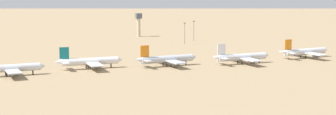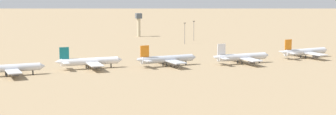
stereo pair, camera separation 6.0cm
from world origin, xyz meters
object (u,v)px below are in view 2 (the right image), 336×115
parked_jet_white_4 (241,57)px  control_tower (139,23)px  parked_jet_orange_3 (167,59)px  light_pole_east (185,32)px  parked_jet_teal_2 (89,61)px  light_pole_mid (194,29)px  parked_jet_white_1 (8,68)px  parked_jet_orange_5 (305,52)px

parked_jet_white_4 → control_tower: bearing=89.5°
parked_jet_orange_3 → light_pole_east: 117.25m
parked_jet_teal_2 → parked_jet_white_4: bearing=-8.7°
parked_jet_orange_3 → parked_jet_white_4: bearing=-14.4°
parked_jet_white_4 → control_tower: (-13.50, 179.42, 8.47)m
parked_jet_white_4 → light_pole_mid: size_ratio=2.38×
light_pole_east → parked_jet_white_4: bearing=-92.6°
parked_jet_white_4 → light_pole_east: 111.39m
parked_jet_orange_3 → control_tower: 176.83m
parked_jet_orange_3 → control_tower: control_tower is taller
parked_jet_white_1 → parked_jet_teal_2: (45.50, 10.46, 0.05)m
parked_jet_white_1 → light_pole_mid: 206.44m
light_pole_east → parked_jet_orange_5: bearing=-65.9°
parked_jet_white_1 → light_pole_mid: light_pole_mid is taller
control_tower → light_pole_mid: bearing=-53.0°
parked_jet_orange_3 → parked_jet_white_4: size_ratio=1.01×
parked_jet_orange_5 → control_tower: (-64.09, 169.87, 8.48)m
light_pole_mid → parked_jet_orange_3: bearing=-118.1°
parked_jet_white_1 → parked_jet_orange_5: 187.95m
parked_jet_orange_3 → parked_jet_orange_5: bearing=-5.0°
parked_jet_orange_5 → light_pole_east: size_ratio=2.31×
control_tower → light_pole_mid: (34.97, -46.45, -3.22)m
parked_jet_teal_2 → parked_jet_white_1: bearing=-168.6°
parked_jet_white_1 → parked_jet_white_4: bearing=-4.4°
parked_jet_white_1 → light_pole_mid: bearing=35.8°
parked_jet_orange_5 → control_tower: 181.76m
parked_jet_white_4 → parked_jet_orange_5: (50.59, 9.55, -0.01)m
parked_jet_orange_3 → parked_jet_orange_5: parked_jet_orange_3 is taller
parked_jet_teal_2 → parked_jet_white_4: (91.67, -11.44, -0.05)m
parked_jet_orange_3 → light_pole_mid: (67.77, 127.11, 5.20)m
parked_jet_orange_5 → control_tower: control_tower is taller
parked_jet_orange_3 → parked_jet_orange_5: 96.96m
parked_jet_teal_2 → parked_jet_orange_3: (45.37, -5.57, 0.00)m
control_tower → light_pole_east: control_tower is taller
parked_jet_orange_5 → parked_jet_teal_2: bearing=170.1°
parked_jet_white_1 → parked_jet_white_4: (137.17, -0.98, 0.01)m
control_tower → parked_jet_white_4: bearing=-85.7°
parked_jet_orange_5 → parked_jet_white_1: bearing=173.4°
parked_jet_white_1 → light_pole_mid: size_ratio=2.37×
parked_jet_orange_5 → light_pole_east: (-45.55, 101.59, 5.48)m
parked_jet_teal_2 → light_pole_east: light_pole_east is taller
parked_jet_white_4 → light_pole_east: (5.04, 111.14, 5.47)m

